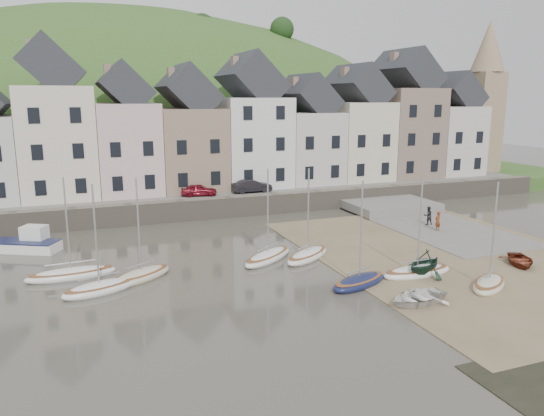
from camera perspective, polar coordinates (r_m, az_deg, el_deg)
name	(u,v)px	position (r m, az deg, el deg)	size (l,w,h in m)	color
ground	(307,276)	(31.88, 3.87, -7.41)	(160.00, 160.00, 0.00)	#4A453A
quay_land	(193,183)	(61.40, -8.68, 2.71)	(90.00, 30.00, 1.50)	#365823
quay_street	(218,193)	(50.24, -5.90, 1.63)	(70.00, 7.00, 0.10)	slate
seawall	(229,207)	(47.05, -4.77, 0.13)	(70.00, 1.20, 1.80)	slate
beach	(455,256)	(37.63, 19.34, -4.97)	(18.00, 26.00, 0.06)	brown
slipway	(429,224)	(46.05, 16.80, -1.69)	(8.00, 18.00, 0.12)	slate
hillside	(131,269)	(92.15, -15.13, -6.42)	(134.40, 84.00, 84.00)	#365823
townhouse_terrace	(225,130)	(53.35, -5.18, 8.51)	(61.05, 8.00, 13.93)	white
church_spire	(485,93)	(69.69, 22.27, 11.58)	(4.00, 4.00, 18.00)	#997F60
sailboat_0	(71,274)	(33.59, -21.10, -6.73)	(5.32, 1.85, 6.32)	white
sailboat_1	(100,288)	(30.67, -18.34, -8.30)	(4.47, 2.76, 6.32)	white
sailboat_2	(141,275)	(32.08, -14.11, -7.13)	(4.35, 3.53, 6.32)	beige
sailboat_3	(268,256)	(34.64, -0.45, -5.32)	(4.82, 4.13, 6.32)	white
sailboat_4	(308,255)	(35.01, 3.92, -5.15)	(4.57, 3.82, 6.32)	white
sailboat_5	(359,281)	(30.54, 9.51, -7.92)	(4.40, 2.86, 6.32)	#151B43
sailboat_6	(417,271)	(32.96, 15.58, -6.70)	(4.77, 1.59, 6.32)	white
sailboat_7	(489,284)	(32.17, 22.63, -7.66)	(3.81, 3.23, 6.32)	beige
motorboat_0	(28,243)	(40.44, -25.14, -3.46)	(4.87, 3.69, 1.70)	white
rowboat_white	(417,297)	(28.56, 15.57, -9.35)	(2.39, 3.35, 0.69)	white
rowboat_green	(425,263)	(32.82, 16.34, -5.76)	(2.57, 2.97, 1.57)	#163223
rowboat_red	(520,260)	(37.09, 25.48, -5.17)	(2.15, 3.01, 0.62)	maroon
person_red	(438,221)	(43.63, 17.66, -1.35)	(0.57, 0.38, 1.58)	maroon
person_dark	(428,216)	(45.43, 16.70, -0.79)	(0.75, 0.58, 1.54)	black
car_left	(199,190)	(48.68, -7.98, 1.97)	(1.32, 3.27, 1.11)	maroon
car_right	(252,186)	(50.04, -2.24, 2.44)	(1.34, 3.84, 1.26)	black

